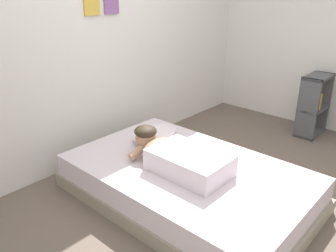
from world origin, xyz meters
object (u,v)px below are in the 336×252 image
(bed, at_px, (187,183))
(bookshelf, at_px, (313,105))
(pillow, at_px, (155,133))
(cell_phone, at_px, (173,169))
(person_lying, at_px, (176,156))
(coffee_cup, at_px, (153,142))

(bed, relative_size, bookshelf, 2.75)
(pillow, bearing_deg, cell_phone, -122.35)
(person_lying, relative_size, bookshelf, 1.23)
(coffee_cup, distance_m, bookshelf, 2.15)
(bed, distance_m, coffee_cup, 0.54)
(person_lying, xyz_separation_m, coffee_cup, (0.16, 0.43, -0.07))
(bed, distance_m, pillow, 0.67)
(pillow, height_order, person_lying, person_lying)
(bed, bearing_deg, pillow, 69.24)
(pillow, xyz_separation_m, bookshelf, (1.88, -0.85, 0.01))
(coffee_cup, height_order, bookshelf, bookshelf)
(person_lying, bearing_deg, coffee_cup, 69.40)
(cell_phone, height_order, bookshelf, bookshelf)
(cell_phone, xyz_separation_m, bookshelf, (2.22, -0.31, 0.06))
(bookshelf, bearing_deg, cell_phone, 172.11)
(coffee_cup, xyz_separation_m, cell_phone, (-0.21, -0.44, -0.03))
(pillow, xyz_separation_m, cell_phone, (-0.34, -0.54, -0.05))
(bed, relative_size, pillow, 3.97)
(bed, bearing_deg, person_lying, 138.63)
(pillow, relative_size, bookshelf, 0.69)
(bed, relative_size, cell_phone, 14.74)
(pillow, xyz_separation_m, coffee_cup, (-0.13, -0.10, -0.02))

